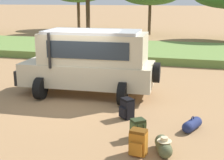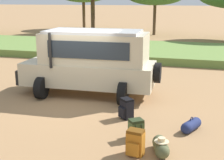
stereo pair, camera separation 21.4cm
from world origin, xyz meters
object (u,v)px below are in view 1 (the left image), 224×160
Objects in this scene: backpack_beside_front_wheel at (138,129)px; backpack_near_rear_wheel at (138,143)px; backpack_cluster_center at (127,109)px; duffel_bag_soft_canvas at (192,125)px; safari_vehicle at (91,61)px; duffel_bag_low_black_case at (163,146)px.

backpack_near_rear_wheel is at bearing -79.06° from backpack_beside_front_wheel.
backpack_cluster_center is 1.99m from duffel_bag_soft_canvas.
backpack_near_rear_wheel reaches higher than duffel_bag_soft_canvas.
backpack_cluster_center is (-0.57, 1.33, 0.05)m from backpack_beside_front_wheel.
backpack_cluster_center is 0.77× the size of duffel_bag_soft_canvas.
backpack_beside_front_wheel is 0.66× the size of duffel_bag_soft_canvas.
backpack_cluster_center is at bearing 168.58° from duffel_bag_soft_canvas.
backpack_beside_front_wheel is 0.85× the size of backpack_cluster_center.
safari_vehicle is at bearing 146.86° from duffel_bag_soft_canvas.
safari_vehicle is at bearing 131.66° from backpack_cluster_center.
duffel_bag_low_black_case is at bearing -40.25° from backpack_beside_front_wheel.
safari_vehicle is 10.01× the size of backpack_beside_front_wheel.
backpack_cluster_center is at bearing 113.42° from backpack_beside_front_wheel.
duffel_bag_low_black_case is at bearing 23.35° from backpack_near_rear_wheel.
backpack_cluster_center is 2.35m from duffel_bag_low_black_case.
backpack_beside_front_wheel is (2.44, -3.42, -1.03)m from safari_vehicle.
backpack_near_rear_wheel is (0.17, -0.87, 0.04)m from backpack_beside_front_wheel.
duffel_bag_soft_canvas is at bearing 56.23° from backpack_near_rear_wheel.
safari_vehicle is 2.97m from backpack_cluster_center.
duffel_bag_soft_canvas is at bearing -33.14° from safari_vehicle.
safari_vehicle is 4.69m from duffel_bag_soft_canvas.
backpack_near_rear_wheel is 0.75× the size of duffel_bag_low_black_case.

